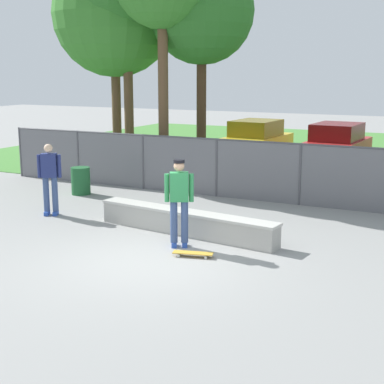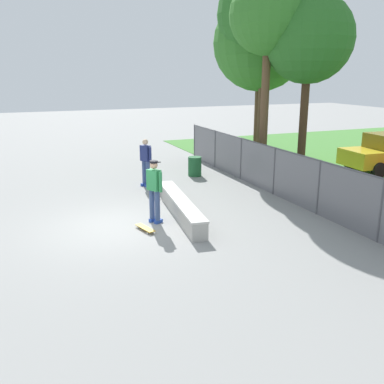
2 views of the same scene
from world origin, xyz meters
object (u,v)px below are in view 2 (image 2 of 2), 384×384
Objects in this scene: tree_far at (309,39)px; tree_mid at (268,17)px; concrete_ledge at (180,207)px; skateboarder at (154,188)px; tree_near_right at (265,15)px; bystander at (146,160)px; tree_near_left at (261,43)px; trash_bin at (195,166)px; skateboard at (145,228)px.

tree_mid is at bearing -114.35° from tree_far.
skateboarder is at bearing -70.37° from concrete_ledge.
tree_mid is (1.94, -1.02, -0.31)m from tree_near_right.
skateboarder is at bearing -12.94° from bystander.
skateboarder is at bearing -48.45° from tree_near_left.
bystander is at bearing 179.20° from concrete_ledge.
concrete_ledge is 5.34m from trash_bin.
concrete_ledge is 10.00m from tree_near_right.
bystander is 2.61m from trash_bin.
tree_near_right is 1.11× the size of tree_mid.
skateboard is 1.02× the size of trash_bin.
tree_far is (-3.46, 7.58, 5.38)m from skateboard.
tree_near_right is at bearing 152.30° from tree_mid.
tree_near_right reaches higher than tree_mid.
skateboarder reaches higher than skateboard.
tree_mid reaches higher than tree_near_left.
skateboard is 9.64m from tree_mid.
tree_near_right reaches higher than skateboard.
skateboarder is 0.24× the size of tree_near_left.
bystander is (1.30, -5.76, -5.55)m from tree_near_right.
trash_bin is at bearing 152.82° from concrete_ledge.
tree_mid reaches higher than skateboard.
tree_far is (-2.91, 7.13, 4.42)m from skateboarder.
tree_near_left is (-5.83, 6.03, 5.20)m from concrete_ledge.
skateboarder is 4.31m from bystander.
tree_near_right reaches higher than tree_far.
bystander is at bearing 167.06° from skateboarder.
tree_mid is at bearing 82.33° from bystander.
tree_near_left reaches higher than tree_far.
trash_bin is at bearing 110.23° from bystander.
bystander is (-3.87, 0.05, 0.73)m from concrete_ledge.
tree_near_left is at bearing 154.53° from tree_mid.
concrete_ledge is 0.53× the size of tree_near_right.
trash_bin is (-4.75, 2.44, 0.13)m from concrete_ledge.
tree_near_left is 6.31m from trash_bin.
concrete_ledge is 3.94m from bystander.
skateboarder is at bearing 139.87° from skateboard.
skateboarder is 0.21× the size of tree_near_right.
tree_near_left reaches higher than trash_bin.
tree_far is at bearing 112.62° from concrete_ledge.
bystander is at bearing 163.30° from skateboard.
tree_mid is 9.63× the size of trash_bin.
trash_bin is at bearing -119.77° from tree_far.
skateboard is at bearing -47.86° from tree_near_left.
bystander is (-4.74, 1.42, 0.94)m from skateboard.
concrete_ledge is 9.87m from tree_near_left.
tree_mid is at bearing 123.64° from skateboard.
tree_mid is at bearing 121.94° from skateboarder.
bystander reaches higher than concrete_ledge.
tree_near_right reaches higher than trash_bin.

